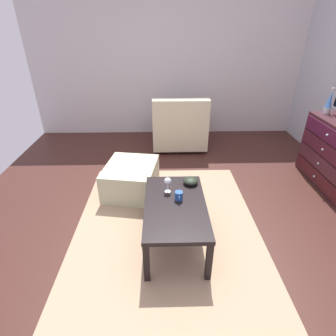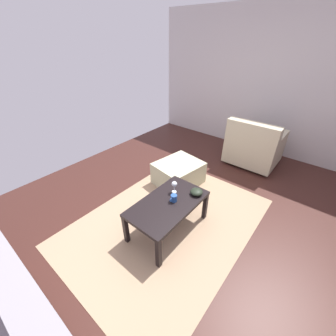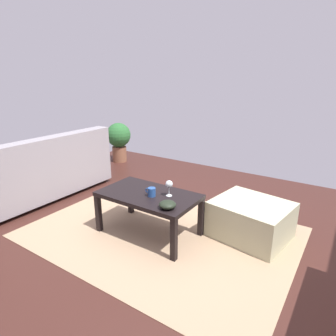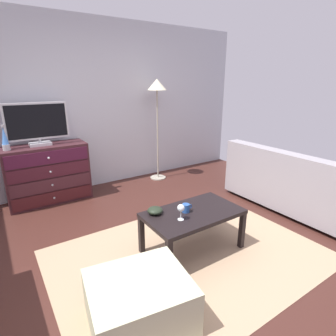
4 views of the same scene
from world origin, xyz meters
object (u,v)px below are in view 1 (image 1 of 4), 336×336
(lava_lamp, at_px, (329,102))
(armchair, at_px, (180,127))
(bowl_decorative, at_px, (191,181))
(mug, at_px, (179,196))
(ottoman, at_px, (131,179))
(wine_glass, at_px, (168,182))
(coffee_table, at_px, (175,208))

(lava_lamp, distance_m, armchair, 2.17)
(lava_lamp, xyz_separation_m, bowl_decorative, (1.08, -1.91, -0.51))
(lava_lamp, distance_m, mug, 2.51)
(ottoman, bearing_deg, lava_lamp, 101.82)
(wine_glass, distance_m, ottoman, 0.89)
(armchair, bearing_deg, coffee_table, -4.68)
(wine_glass, bearing_deg, mug, 35.91)
(coffee_table, xyz_separation_m, mug, (-0.06, 0.04, 0.10))
(lava_lamp, xyz_separation_m, armchair, (-0.85, -1.89, -0.62))
(coffee_table, relative_size, mug, 8.58)
(lava_lamp, relative_size, ottoman, 0.47)
(coffee_table, relative_size, ottoman, 1.40)
(coffee_table, xyz_separation_m, wine_glass, (-0.20, -0.06, 0.17))
(wine_glass, bearing_deg, coffee_table, 17.82)
(mug, bearing_deg, bowl_decorative, 153.54)
(mug, bearing_deg, ottoman, -146.54)
(mug, bearing_deg, armchair, 176.10)
(lava_lamp, bearing_deg, ottoman, -78.18)
(mug, distance_m, bowl_decorative, 0.31)
(coffee_table, distance_m, ottoman, 1.04)
(coffee_table, bearing_deg, wine_glass, -162.18)
(coffee_table, height_order, ottoman, coffee_table)
(armchair, bearing_deg, ottoman, -26.50)
(armchair, bearing_deg, mug, -3.90)
(mug, distance_m, ottoman, 1.03)
(coffee_table, distance_m, mug, 0.12)
(coffee_table, relative_size, bowl_decorative, 6.40)
(ottoman, bearing_deg, wine_glass, 32.95)
(lava_lamp, xyz_separation_m, ottoman, (0.54, -2.59, -0.80))
(bowl_decorative, relative_size, armchair, 0.17)
(bowl_decorative, xyz_separation_m, ottoman, (-0.54, -0.68, -0.29))
(mug, bearing_deg, coffee_table, -29.14)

